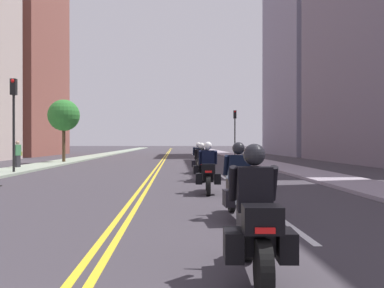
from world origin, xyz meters
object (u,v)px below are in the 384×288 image
Objects in this scene: traffic_light_near at (14,108)px; motorcycle_2 at (208,173)px; traffic_light_far at (235,125)px; motorcycle_3 at (202,166)px; motorcycle_1 at (239,188)px; pedestrian_1 at (18,154)px; motorcycle_0 at (255,226)px; street_tree_0 at (64,116)px; motorcycle_4 at (199,161)px.

motorcycle_2 is at bearing -42.56° from traffic_light_near.
traffic_light_near is 1.00× the size of traffic_light_far.
traffic_light_far reaches higher than motorcycle_3.
pedestrian_1 is (-10.65, 16.99, 0.21)m from motorcycle_1.
traffic_light_near reaches higher than motorcycle_3.
street_tree_0 is (-9.34, 27.91, 2.97)m from motorcycle_0.
motorcycle_2 is 21.82m from street_tree_0.
traffic_light_near reaches higher than motorcycle_1.
traffic_light_near is at bearing 121.16° from motorcycle_0.
motorcycle_4 is 1.33× the size of pedestrian_1.
street_tree_0 is at bearing 111.58° from motorcycle_0.
motorcycle_0 is 0.95× the size of motorcycle_1.
motorcycle_2 is 0.45× the size of traffic_light_far.
motorcycle_0 is 23.29m from pedestrian_1.
motorcycle_1 is 0.47× the size of traffic_light_far.
motorcycle_0 is at bearing -91.81° from motorcycle_3.
motorcycle_3 is 25.09m from traffic_light_far.
traffic_light_far is (4.84, 28.81, 2.63)m from motorcycle_2.
traffic_light_far is at bearing 77.94° from motorcycle_3.
street_tree_0 is at bearing 92.03° from traffic_light_near.
traffic_light_far is (4.53, 33.35, 2.62)m from motorcycle_1.
motorcycle_1 is at bearing -53.96° from traffic_light_near.
traffic_light_far is at bearing 55.90° from traffic_light_near.
motorcycle_1 is 0.98× the size of motorcycle_3.
traffic_light_far is 2.81× the size of pedestrian_1.
traffic_light_near is 0.98× the size of street_tree_0.
motorcycle_2 is (0.10, 8.46, 0.01)m from motorcycle_0.
traffic_light_near is (-8.95, 16.77, 2.65)m from motorcycle_0.
traffic_light_far reaches higher than pedestrian_1.
motorcycle_2 is 12.56m from traffic_light_near.
pedestrian_1 is at bearing 107.48° from traffic_light_near.
pedestrian_1 reaches higher than motorcycle_3.
motorcycle_4 is at bearing -48.11° from street_tree_0.
street_tree_0 is (-9.74, 23.99, 2.95)m from motorcycle_1.
motorcycle_0 is at bearing -61.92° from traffic_light_near.
motorcycle_1 is 0.99× the size of motorcycle_4.
pedestrian_1 is (-10.35, 12.45, 0.22)m from motorcycle_2.
traffic_light_near reaches higher than pedestrian_1.
pedestrian_1 is (-10.25, 20.91, 0.23)m from motorcycle_0.
traffic_light_far is (13.88, 20.50, -0.01)m from traffic_light_near.
pedestrian_1 is (-15.19, -16.36, -2.41)m from traffic_light_far.
traffic_light_far reaches higher than motorcycle_4.
traffic_light_far is at bearing 79.30° from motorcycle_1.
traffic_light_far reaches higher than motorcycle_1.
motorcycle_0 is at bearing -87.30° from motorcycle_2.
motorcycle_1 is at bearing -97.74° from traffic_light_far.
motorcycle_0 is 0.99× the size of motorcycle_2.
motorcycle_0 is at bearing -71.50° from street_tree_0.
traffic_light_far is (4.94, 37.27, 2.64)m from motorcycle_0.
street_tree_0 is at bearing 132.24° from motorcycle_4.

